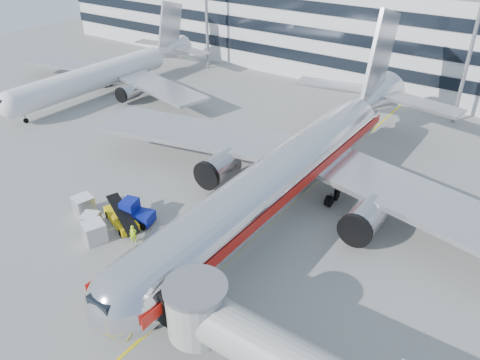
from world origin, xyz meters
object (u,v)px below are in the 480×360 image
Objects in this scene: belt_loader at (121,218)px; cargo_container_front at (84,205)px; cargo_container_right at (91,221)px; cargo_container_left at (95,232)px; main_jet at (295,166)px; ramp_worker at (133,234)px; baggage_tug at (135,213)px.

cargo_container_front is (-4.27, -0.84, 0.25)m from belt_loader.
cargo_container_right is at bearing -25.95° from cargo_container_front.
belt_loader is 2.20× the size of cargo_container_left.
main_jet reaches higher than belt_loader.
cargo_container_left is at bearing -89.19° from belt_loader.
cargo_container_left reaches higher than ramp_worker.
main_jet is 14.73× the size of baggage_tug.
ramp_worker is at bearing -46.47° from baggage_tug.
ramp_worker is (-8.31, -13.68, -3.37)m from main_jet.
ramp_worker is at bearing 31.88° from cargo_container_left.
cargo_container_right is (-1.72, -2.08, 0.12)m from belt_loader.
baggage_tug is 1.68× the size of cargo_container_front.
baggage_tug reaches higher than cargo_container_left.
baggage_tug is 3.10m from ramp_worker.
belt_loader is at bearing 11.10° from cargo_container_front.
belt_loader is 1.33m from baggage_tug.
belt_loader is at bearing -131.20° from baggage_tug.
belt_loader is (-11.28, -12.40, -3.57)m from main_jet.
ramp_worker is at bearing 9.64° from cargo_container_right.
cargo_container_left is at bearing -101.14° from baggage_tug.
ramp_worker is (2.13, -2.24, -0.14)m from baggage_tug.
baggage_tug is at bearing 19.41° from cargo_container_front.
main_jet is 20.68m from cargo_container_front.
baggage_tug is at bearing -132.38° from main_jet.
baggage_tug reaches higher than cargo_container_right.
belt_loader is 2.60× the size of cargo_container_right.
baggage_tug reaches higher than cargo_container_front.
belt_loader is at bearing -132.29° from main_jet.
baggage_tug is (-10.44, -11.43, -3.22)m from main_jet.
main_jet reaches higher than baggage_tug.
main_jet is 16.35m from ramp_worker.
belt_loader reaches higher than baggage_tug.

